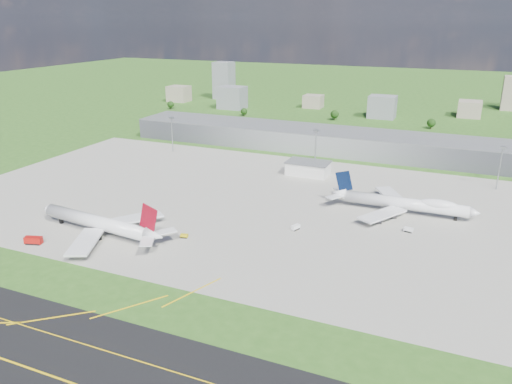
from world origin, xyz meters
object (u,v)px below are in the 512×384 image
at_px(fire_truck, 33,241).
at_px(tug_yellow, 184,236).
at_px(airliner_blue_quad, 405,204).
at_px(van_white_near, 296,228).
at_px(van_white_far, 409,230).
at_px(airliner_red_twin, 101,224).

distance_m(fire_truck, tug_yellow, 66.16).
distance_m(airliner_blue_quad, van_white_near, 61.08).
xyz_separation_m(van_white_near, van_white_far, (49.46, 18.24, -0.08)).
relative_size(tug_yellow, van_white_near, 0.75).
relative_size(airliner_blue_quad, fire_truck, 9.03).
height_order(airliner_red_twin, airliner_blue_quad, airliner_red_twin).
height_order(fire_truck, van_white_near, fire_truck).
bearing_deg(tug_yellow, airliner_blue_quad, 25.44).
height_order(tug_yellow, van_white_near, van_white_near).
height_order(van_white_near, van_white_far, van_white_near).
bearing_deg(van_white_near, tug_yellow, 145.84).
bearing_deg(van_white_near, airliner_red_twin, 139.31).
bearing_deg(van_white_near, fire_truck, 143.44).
bearing_deg(airliner_red_twin, tug_yellow, -156.03).
xyz_separation_m(fire_truck, tug_yellow, (57.93, 31.95, -0.81)).
bearing_deg(tug_yellow, fire_truck, -164.27).
distance_m(airliner_red_twin, airliner_blue_quad, 149.63).
bearing_deg(van_white_far, fire_truck, -143.10).
height_order(airliner_red_twin, tug_yellow, airliner_red_twin).
xyz_separation_m(airliner_red_twin, fire_truck, (-21.00, -20.06, -3.77)).
bearing_deg(van_white_far, airliner_blue_quad, 111.52).
relative_size(tug_yellow, van_white_far, 0.85).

